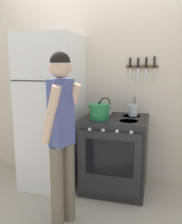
{
  "coord_description": "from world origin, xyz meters",
  "views": [
    {
      "loc": [
        0.76,
        -3.12,
        1.51
      ],
      "look_at": [
        0.04,
        -0.47,
        0.96
      ],
      "focal_mm": 40.0,
      "sensor_mm": 36.0,
      "label": 1
    }
  ],
  "objects_px": {
    "refrigerator": "(52,112)",
    "dutch_oven_pot": "(99,111)",
    "stove_range": "(115,153)",
    "person": "(62,131)",
    "utensil_jar": "(133,110)",
    "tea_kettle": "(105,110)"
  },
  "relations": [
    {
      "from": "refrigerator",
      "to": "stove_range",
      "type": "bearing_deg",
      "value": 0.51
    },
    {
      "from": "tea_kettle",
      "to": "person",
      "type": "height_order",
      "value": "person"
    },
    {
      "from": "refrigerator",
      "to": "utensil_jar",
      "type": "relative_size",
      "value": 7.64
    },
    {
      "from": "refrigerator",
      "to": "dutch_oven_pot",
      "type": "distance_m",
      "value": 0.62
    },
    {
      "from": "dutch_oven_pot",
      "to": "utensil_jar",
      "type": "bearing_deg",
      "value": 37.34
    },
    {
      "from": "person",
      "to": "stove_range",
      "type": "bearing_deg",
      "value": -0.7
    },
    {
      "from": "refrigerator",
      "to": "tea_kettle",
      "type": "xyz_separation_m",
      "value": [
        0.63,
        0.16,
        0.03
      ]
    },
    {
      "from": "refrigerator",
      "to": "utensil_jar",
      "type": "xyz_separation_m",
      "value": [
        0.96,
        0.17,
        0.04
      ]
    },
    {
      "from": "stove_range",
      "to": "utensil_jar",
      "type": "xyz_separation_m",
      "value": [
        0.18,
        0.16,
        0.51
      ]
    },
    {
      "from": "stove_range",
      "to": "utensil_jar",
      "type": "bearing_deg",
      "value": 41.49
    },
    {
      "from": "refrigerator",
      "to": "person",
      "type": "height_order",
      "value": "refrigerator"
    },
    {
      "from": "stove_range",
      "to": "dutch_oven_pot",
      "type": "xyz_separation_m",
      "value": [
        -0.16,
        -0.1,
        0.52
      ]
    },
    {
      "from": "refrigerator",
      "to": "stove_range",
      "type": "relative_size",
      "value": 2.07
    },
    {
      "from": "dutch_oven_pot",
      "to": "person",
      "type": "relative_size",
      "value": 0.17
    },
    {
      "from": "tea_kettle",
      "to": "person",
      "type": "bearing_deg",
      "value": -101.85
    },
    {
      "from": "refrigerator",
      "to": "stove_range",
      "type": "height_order",
      "value": "refrigerator"
    },
    {
      "from": "stove_range",
      "to": "refrigerator",
      "type": "bearing_deg",
      "value": -179.49
    },
    {
      "from": "stove_range",
      "to": "tea_kettle",
      "type": "bearing_deg",
      "value": 134.14
    },
    {
      "from": "person",
      "to": "dutch_oven_pot",
      "type": "bearing_deg",
      "value": 8.21
    },
    {
      "from": "stove_range",
      "to": "dutch_oven_pot",
      "type": "bearing_deg",
      "value": -147.89
    },
    {
      "from": "dutch_oven_pot",
      "to": "tea_kettle",
      "type": "height_order",
      "value": "tea_kettle"
    },
    {
      "from": "stove_range",
      "to": "person",
      "type": "xyz_separation_m",
      "value": [
        -0.35,
        -0.78,
        0.46
      ]
    }
  ]
}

